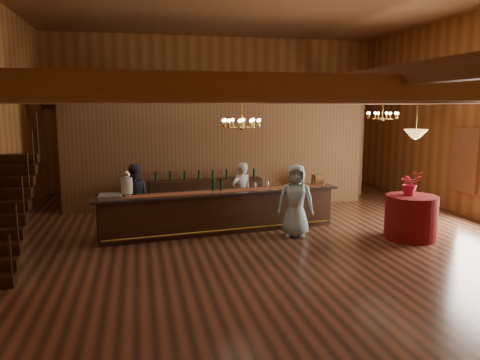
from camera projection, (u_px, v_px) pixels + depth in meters
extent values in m
plane|color=brown|center=(266.00, 237.00, 10.88)|extent=(14.00, 14.00, 0.00)
cube|color=#A77037|center=(216.00, 113.00, 17.21)|extent=(12.00, 0.10, 5.50)
cube|color=#955E3C|center=(404.00, 88.00, 5.08)|extent=(11.90, 0.20, 0.28)
cube|color=#955E3C|center=(318.00, 94.00, 7.49)|extent=(11.90, 0.20, 0.28)
cube|color=#955E3C|center=(274.00, 97.00, 9.90)|extent=(11.90, 0.20, 0.28)
cube|color=#955E3C|center=(247.00, 99.00, 12.32)|extent=(11.90, 0.20, 0.28)
cube|color=#955E3C|center=(229.00, 100.00, 14.73)|extent=(11.90, 0.20, 0.28)
cube|color=#955E3C|center=(217.00, 101.00, 16.95)|extent=(11.90, 0.20, 0.28)
cube|color=#955E3C|center=(52.00, 90.00, 9.42)|extent=(0.18, 13.90, 0.22)
cube|color=#955E3C|center=(268.00, 91.00, 10.36)|extent=(0.18, 13.90, 0.22)
cube|color=#955E3C|center=(447.00, 92.00, 11.31)|extent=(0.18, 13.90, 0.22)
cube|color=#955E3C|center=(82.00, 154.00, 14.04)|extent=(0.20, 0.20, 3.20)
cube|color=#955E3C|center=(359.00, 148.00, 15.92)|extent=(0.20, 0.20, 3.20)
cube|color=brown|center=(219.00, 156.00, 13.92)|extent=(9.00, 0.18, 3.10)
cube|color=white|center=(466.00, 160.00, 12.86)|extent=(0.12, 1.05, 1.75)
cube|color=black|center=(2.00, 206.00, 8.99)|extent=(1.00, 0.28, 0.20)
cube|color=black|center=(5.00, 194.00, 9.23)|extent=(1.00, 0.28, 0.20)
cube|color=black|center=(8.00, 181.00, 9.47)|extent=(1.00, 0.28, 0.20)
cube|color=black|center=(11.00, 170.00, 9.71)|extent=(1.00, 0.28, 0.20)
cube|color=black|center=(14.00, 159.00, 9.95)|extent=(1.00, 0.28, 0.20)
cube|color=black|center=(252.00, 178.00, 16.32)|extent=(1.20, 0.60, 1.10)
cube|color=#A06B39|center=(165.00, 182.00, 15.70)|extent=(1.00, 0.60, 1.00)
cube|color=black|center=(220.00, 213.00, 11.23)|extent=(5.72, 1.35, 0.95)
cube|color=black|center=(220.00, 192.00, 11.15)|extent=(6.02, 1.51, 0.05)
cube|color=maroon|center=(220.00, 191.00, 11.14)|extent=(5.60, 1.11, 0.01)
cylinder|color=olive|center=(223.00, 230.00, 10.91)|extent=(5.46, 0.76, 0.05)
cylinder|color=silver|center=(127.00, 195.00, 10.46)|extent=(0.18, 0.18, 0.08)
cylinder|color=silver|center=(127.00, 186.00, 10.42)|extent=(0.26, 0.26, 0.36)
sphere|color=silver|center=(126.00, 175.00, 10.38)|extent=(0.18, 0.18, 0.18)
cube|color=gray|center=(111.00, 197.00, 10.25)|extent=(0.50, 0.50, 0.10)
cube|color=#A06B39|center=(313.00, 180.00, 11.92)|extent=(0.06, 0.06, 0.30)
cube|color=#A06B39|center=(323.00, 180.00, 11.98)|extent=(0.06, 0.06, 0.30)
cylinder|color=#A06B39|center=(318.00, 179.00, 11.94)|extent=(0.24, 0.24, 0.24)
cylinder|color=black|center=(213.00, 185.00, 11.18)|extent=(0.07, 0.07, 0.30)
cylinder|color=black|center=(221.00, 184.00, 11.25)|extent=(0.07, 0.07, 0.30)
cube|color=black|center=(206.00, 195.00, 13.56)|extent=(3.27, 0.64, 0.91)
cylinder|color=maroon|center=(411.00, 217.00, 10.67)|extent=(1.16, 1.16, 1.00)
cylinder|color=olive|center=(242.00, 112.00, 9.71)|extent=(0.02, 0.02, 0.63)
sphere|color=olive|center=(242.00, 127.00, 9.76)|extent=(0.12, 0.12, 0.12)
torus|color=olive|center=(242.00, 123.00, 9.75)|extent=(0.80, 0.80, 0.04)
cylinder|color=olive|center=(383.00, 109.00, 12.14)|extent=(0.02, 0.02, 0.52)
sphere|color=olive|center=(382.00, 119.00, 12.18)|extent=(0.12, 0.12, 0.12)
torus|color=olive|center=(382.00, 115.00, 12.16)|extent=(0.80, 0.80, 0.04)
cylinder|color=olive|center=(417.00, 116.00, 10.31)|extent=(0.02, 0.02, 0.80)
cone|color=#C68B43|center=(416.00, 134.00, 10.37)|extent=(0.52, 0.52, 0.20)
imported|color=silver|center=(241.00, 193.00, 12.09)|extent=(0.67, 0.56, 1.58)
imported|color=#2E2D3E|center=(134.00, 196.00, 11.59)|extent=(0.81, 0.64, 1.61)
imported|color=#A0CEDC|center=(296.00, 201.00, 10.81)|extent=(0.96, 0.78, 1.69)
imported|color=#2B491E|center=(311.00, 189.00, 13.96)|extent=(0.73, 0.66, 1.11)
imported|color=#CD1D46|center=(410.00, 183.00, 10.66)|extent=(0.52, 0.46, 0.55)
imported|color=olive|center=(411.00, 188.00, 10.68)|extent=(0.20, 0.20, 0.30)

